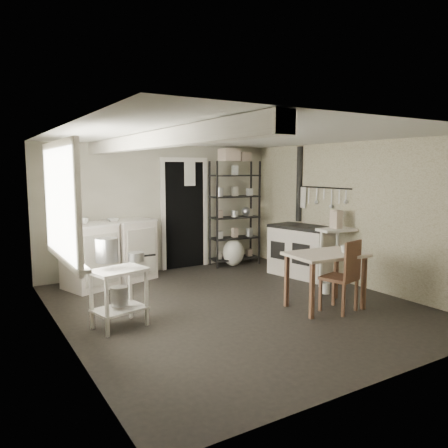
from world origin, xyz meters
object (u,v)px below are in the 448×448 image
base_cabinets (110,256)px  chair (339,275)px  prep_table (119,294)px  flour_sack (233,254)px  shelf_rack (235,217)px  stockpot (107,250)px  stove (302,251)px  work_table (325,280)px

base_cabinets → chair: bearing=-72.3°
prep_table → flour_sack: bearing=35.5°
base_cabinets → shelf_rack: bearing=-15.3°
stockpot → base_cabinets: 2.16m
prep_table → stockpot: 0.55m
shelf_rack → chair: 3.15m
prep_table → shelf_rack: size_ratio=0.35×
flour_sack → shelf_rack: bearing=45.0°
prep_table → shelf_rack: bearing=35.8°
stockpot → chair: size_ratio=0.29×
stove → flour_sack: (-0.61, 1.29, -0.20)m
prep_table → flour_sack: size_ratio=1.36×
stockpot → work_table: (2.72, -0.76, -0.56)m
work_table → shelf_rack: bearing=81.9°
shelf_rack → flour_sack: shelf_rack is taller
stockpot → work_table: bearing=-15.5°
prep_table → base_cabinets: bearing=76.0°
prep_table → work_table: (2.60, -0.73, -0.02)m
chair → stove: bearing=48.4°
stove → chair: 1.93m
base_cabinets → flour_sack: (2.42, 0.05, -0.22)m
stockpot → stove: stockpot is taller
shelf_rack → chair: bearing=-92.0°
prep_table → base_cabinets: size_ratio=0.45×
stockpot → work_table: 2.88m
base_cabinets → shelf_rack: 2.56m
prep_table → work_table: work_table is taller
base_cabinets → chair: size_ratio=1.62×
flour_sack → work_table: bearing=-96.7°
shelf_rack → work_table: bearing=-93.6°
prep_table → shelf_rack: shelf_rack is taller
prep_table → base_cabinets: base_cabinets is taller
base_cabinets → stove: size_ratio=1.39×
stockpot → chair: 2.98m
prep_table → chair: (2.66, -0.92, 0.08)m
stockpot → stove: 3.78m
base_cabinets → chair: 3.66m
base_cabinets → flour_sack: base_cabinets is taller
stockpot → chair: stockpot is taller
prep_table → flour_sack: 3.61m
stockpot → chair: (2.78, -0.95, -0.45)m
base_cabinets → stove: (3.03, -1.24, -0.02)m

